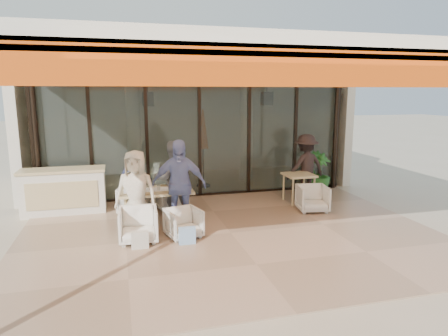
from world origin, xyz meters
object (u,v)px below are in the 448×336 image
Objects in this scene: host_counter at (64,191)px; side_table at (299,178)px; chair_near_right at (183,222)px; diner_cream at (136,192)px; diner_navy at (134,186)px; dining_table at (155,192)px; side_chair at (313,197)px; standing_woman at (306,166)px; chair_near_left at (138,223)px; diner_grey at (173,179)px; chair_far_left at (134,198)px; potted_palm at (318,173)px; diner_periwinkle at (179,185)px; chair_far_right at (170,197)px.

host_counter reaches higher than side_table.
diner_cream is (-0.84, 0.50, 0.51)m from chair_near_right.
side_table is at bearing -157.73° from diner_navy.
side_chair is at bearing -0.77° from dining_table.
standing_woman reaches higher than chair_near_right.
chair_near_left is 4.89m from standing_woman.
diner_grey is at bearing 1.80° from standing_woman.
dining_table is 3.61m from side_chair.
chair_near_left is at bearing 102.57° from chair_far_left.
chair_near_left is 4.34m from side_table.
potted_palm is (4.94, 1.92, -0.25)m from diner_cream.
chair_near_right is 0.92× the size of side_chair.
host_counter is 5.57m from side_table.
chair_far_left is at bearing 99.03° from chair_near_right.
standing_woman is at bearing -152.47° from diner_navy.
host_counter reaches higher than chair_near_right.
diner_navy reaches higher than potted_palm.
standing_woman reaches higher than side_table.
host_counter is 6.48m from potted_palm.
diner_periwinkle is 3.38m from side_table.
side_table is at bearing 160.03° from chair_far_right.
dining_table is at bearing -162.05° from potted_palm.
dining_table is 2.39× the size of chair_near_right.
host_counter is 2.72m from chair_near_left.
dining_table is at bearing 66.50° from diner_cream.
host_counter is 2.54m from diner_grey.
standing_woman reaches higher than chair_near_left.
potted_palm reaches higher than dining_table.
host_counter reaches higher than side_chair.
chair_near_left is 0.95× the size of side_table.
diner_grey is at bearing 65.73° from diner_cream.
side_table is at bearing 12.82° from chair_near_right.
host_counter is at bearing 127.32° from chair_near_left.
diner_navy reaches higher than host_counter.
dining_table is (1.95, -1.28, 0.16)m from host_counter.
diner_navy is 0.81× the size of diner_periwinkle.
chair_far_left is 2.08m from chair_near_right.
standing_woman is at bearing 167.51° from chair_far_right.
standing_woman is at bearing 15.65° from chair_near_right.
potted_palm is at bearing 1.66° from host_counter.
side_chair is at bearing 147.00° from chair_far_right.
standing_woman is (4.39, 1.59, 0.01)m from diner_cream.
diner_grey is (0.00, 1.40, 0.54)m from chair_near_right.
diner_grey reaches higher than standing_woman.
chair_far_right is 0.37× the size of diner_grey.
chair_far_left is 1.10× the size of chair_far_right.
chair_near_right is 4.77m from potted_palm.
standing_woman is (5.93, -0.14, 0.31)m from host_counter.
chair_near_right is 0.38× the size of diner_cream.
diner_periwinkle is 1.09× the size of standing_woman.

